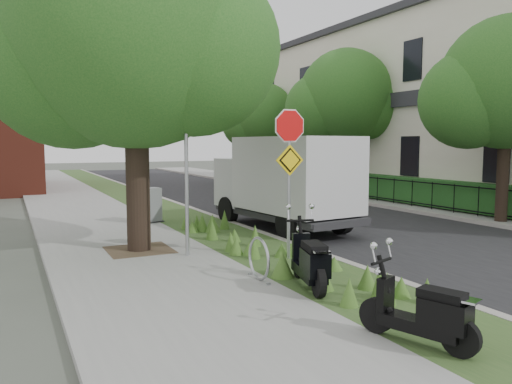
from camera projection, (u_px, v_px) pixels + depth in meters
ground at (360, 263)px, 10.53m from camera, size 120.00×120.00×0.00m
sidewalk_near at (84, 213)px, 17.54m from camera, size 3.50×60.00×0.12m
verge at (160, 209)px, 18.76m from camera, size 2.00×60.00×0.12m
kerb_near at (186, 207)px, 19.20m from camera, size 0.20×60.00×0.13m
road at (266, 204)px, 20.77m from camera, size 7.00×60.00×0.01m
kerb_far at (335, 198)px, 22.32m from camera, size 0.20×60.00×0.13m
footpath_far at (365, 197)px, 23.07m from camera, size 3.20×60.00×0.12m
street_tree_main at (130, 37)px, 10.80m from camera, size 6.21×5.54×7.66m
bare_post at (186, 162)px, 10.50m from camera, size 0.08×0.08×4.00m
bike_hoop at (259, 259)px, 8.75m from camera, size 0.06×0.78×0.77m
sign_assembly at (289, 152)px, 10.20m from camera, size 0.94×0.08×3.22m
fence_far at (348, 184)px, 22.57m from camera, size 0.04×24.00×1.00m
hedge_far at (360, 184)px, 22.88m from camera, size 1.00×24.00×1.10m
terrace_houses at (421, 109)px, 24.14m from camera, size 7.40×26.40×8.20m
far_tree_a at (504, 90)px, 15.03m from camera, size 4.60×4.10×6.22m
far_tree_b at (344, 101)px, 22.14m from camera, size 4.83×4.31×6.56m
far_tree_c at (262, 119)px, 29.30m from camera, size 4.37×3.89×5.93m
scooter_near at (430, 319)px, 5.82m from camera, size 0.65×1.46×0.72m
scooter_far at (311, 266)px, 8.14m from camera, size 0.66×1.65×0.81m
box_truck at (286, 179)px, 14.39m from camera, size 2.48×5.26×2.30m
utility_cabinet at (148, 206)px, 15.13m from camera, size 0.91×0.74×1.04m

